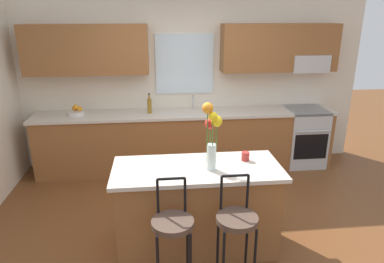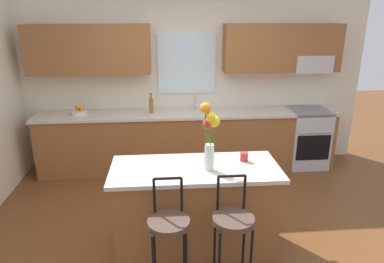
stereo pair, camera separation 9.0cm
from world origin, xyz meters
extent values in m
plane|color=brown|center=(0.00, 0.00, 0.00)|extent=(14.00, 14.00, 0.00)
cube|color=beige|center=(0.00, 2.06, 1.35)|extent=(5.60, 0.12, 2.70)
cube|color=brown|center=(-1.42, 1.83, 1.85)|extent=(1.75, 0.34, 0.70)
cube|color=brown|center=(1.42, 1.83, 1.85)|extent=(1.75, 0.34, 0.70)
cube|color=silver|center=(0.00, 1.99, 1.60)|extent=(0.89, 0.03, 0.90)
cube|color=#B7BABC|center=(1.89, 1.80, 1.62)|extent=(0.56, 0.36, 0.26)
cube|color=brown|center=(0.00, 1.70, 0.44)|extent=(4.50, 0.60, 0.88)
cube|color=beige|center=(0.00, 1.70, 0.90)|extent=(4.56, 0.64, 0.04)
cube|color=#B7BABC|center=(0.12, 1.70, 0.85)|extent=(0.54, 0.38, 0.11)
cylinder|color=#B7BABC|center=(0.12, 1.86, 1.03)|extent=(0.02, 0.02, 0.22)
cylinder|color=#B7BABC|center=(0.12, 1.80, 1.14)|extent=(0.02, 0.12, 0.02)
cube|color=#B7BABC|center=(1.89, 1.68, 0.46)|extent=(0.60, 0.60, 0.92)
cube|color=black|center=(1.89, 1.38, 0.40)|extent=(0.52, 0.02, 0.40)
cylinder|color=#B7BABC|center=(1.89, 1.35, 0.66)|extent=(0.50, 0.02, 0.02)
cube|color=brown|center=(-0.08, -0.29, 0.44)|extent=(1.58, 0.64, 0.88)
cube|color=beige|center=(-0.08, -0.29, 0.90)|extent=(1.66, 0.72, 0.04)
cylinder|color=black|center=(-0.49, -0.74, 0.33)|extent=(0.02, 0.02, 0.66)
cylinder|color=black|center=(-0.22, -0.74, 0.33)|extent=(0.02, 0.02, 0.66)
cylinder|color=#4C382D|center=(-0.35, -0.87, 0.69)|extent=(0.36, 0.36, 0.05)
cylinder|color=black|center=(-0.47, -0.74, 0.87)|extent=(0.02, 0.02, 0.32)
cylinder|color=black|center=(-0.23, -0.74, 0.87)|extent=(0.02, 0.02, 0.32)
cylinder|color=black|center=(-0.35, -0.74, 1.03)|extent=(0.23, 0.02, 0.02)
cylinder|color=black|center=(0.33, -1.01, 0.33)|extent=(0.02, 0.02, 0.66)
cylinder|color=black|center=(0.06, -0.74, 0.33)|extent=(0.02, 0.02, 0.66)
cylinder|color=black|center=(0.33, -0.74, 0.33)|extent=(0.02, 0.02, 0.66)
cylinder|color=#4C382D|center=(0.20, -0.87, 0.69)|extent=(0.36, 0.36, 0.05)
cylinder|color=black|center=(0.08, -0.74, 0.87)|extent=(0.02, 0.02, 0.32)
cylinder|color=black|center=(0.32, -0.74, 0.87)|extent=(0.02, 0.02, 0.32)
cylinder|color=black|center=(0.20, -0.74, 1.03)|extent=(0.23, 0.02, 0.02)
cylinder|color=silver|center=(0.05, -0.36, 1.05)|extent=(0.09, 0.09, 0.26)
cylinder|color=#3D722D|center=(0.09, -0.36, 1.20)|extent=(0.01, 0.01, 0.41)
sphere|color=yellow|center=(0.09, -0.36, 1.41)|extent=(0.11, 0.11, 0.11)
cylinder|color=#3D722D|center=(0.04, -0.32, 1.18)|extent=(0.01, 0.01, 0.37)
sphere|color=red|center=(0.04, -0.32, 1.37)|extent=(0.10, 0.10, 0.10)
cylinder|color=#3D722D|center=(0.01, -0.37, 1.27)|extent=(0.01, 0.01, 0.54)
sphere|color=orange|center=(0.01, -0.37, 1.54)|extent=(0.10, 0.10, 0.10)
cylinder|color=#3D722D|center=(0.05, -0.39, 1.23)|extent=(0.01, 0.01, 0.46)
sphere|color=yellow|center=(0.05, -0.39, 1.46)|extent=(0.08, 0.08, 0.08)
cylinder|color=#A52D28|center=(0.43, -0.18, 0.97)|extent=(0.08, 0.08, 0.09)
cylinder|color=silver|center=(-1.63, 1.70, 0.95)|extent=(0.24, 0.24, 0.06)
sphere|color=orange|center=(-1.57, 1.70, 1.01)|extent=(0.07, 0.07, 0.07)
sphere|color=orange|center=(-1.65, 1.75, 1.01)|extent=(0.07, 0.07, 0.07)
sphere|color=orange|center=(-1.63, 1.70, 1.04)|extent=(0.07, 0.07, 0.07)
cylinder|color=olive|center=(-0.56, 1.70, 1.03)|extent=(0.06, 0.06, 0.22)
cylinder|color=olive|center=(-0.56, 1.70, 1.17)|extent=(0.03, 0.03, 0.07)
cylinder|color=black|center=(-0.56, 1.70, 1.21)|extent=(0.03, 0.03, 0.02)
camera|label=1|loc=(-0.45, -3.39, 2.36)|focal=32.63mm
camera|label=2|loc=(-0.36, -3.39, 2.36)|focal=32.63mm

